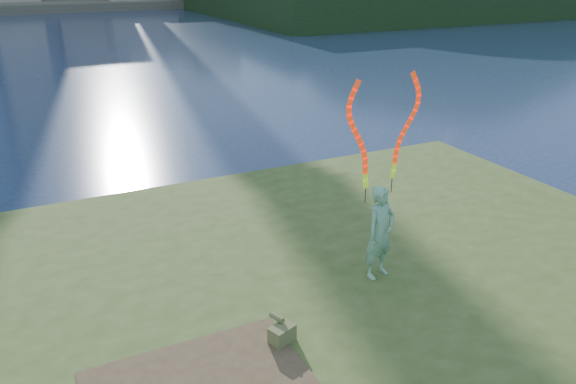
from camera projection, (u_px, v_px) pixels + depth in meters
ground at (263, 300)px, 11.66m from camera, size 320.00×320.00×0.00m
grassy_knoll at (316, 351)px, 9.62m from camera, size 20.00×18.00×0.80m
far_shore at (28, 1)px, 90.46m from camera, size 320.00×40.00×1.20m
wooded_hill at (464, 6)px, 85.50m from camera, size 78.00×50.00×63.00m
woman_with_ribbons at (381, 210)px, 10.53m from camera, size 2.08×0.73×4.22m
canvas_bag at (282, 333)px, 9.06m from camera, size 0.48×0.54×0.39m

